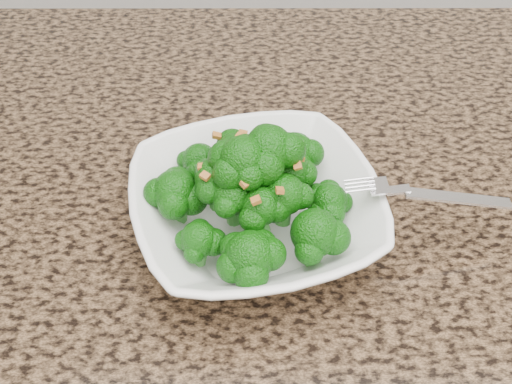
{
  "coord_description": "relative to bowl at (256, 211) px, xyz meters",
  "views": [
    {
      "loc": [
        -0.16,
        0.01,
        1.34
      ],
      "look_at": [
        -0.16,
        0.41,
        0.95
      ],
      "focal_mm": 45.0,
      "sensor_mm": 36.0,
      "label": 1
    }
  ],
  "objects": [
    {
      "name": "granite_counter",
      "position": [
        0.16,
        -0.11,
        -0.04
      ],
      "size": [
        1.64,
        1.04,
        0.03
      ],
      "primitive_type": "cube",
      "color": "brown",
      "rests_on": "cabinet"
    },
    {
      "name": "broccoli_pile",
      "position": [
        0.0,
        0.0,
        0.06
      ],
      "size": [
        0.19,
        0.19,
        0.07
      ],
      "primitive_type": null,
      "color": "#105A0A",
      "rests_on": "bowl"
    },
    {
      "name": "bowl",
      "position": [
        0.0,
        0.0,
        0.0
      ],
      "size": [
        0.27,
        0.27,
        0.05
      ],
      "primitive_type": "imported",
      "rotation": [
        0.0,
        0.0,
        0.26
      ],
      "color": "white",
      "rests_on": "granite_counter"
    },
    {
      "name": "fork",
      "position": [
        0.12,
        -0.01,
        0.03
      ],
      "size": [
        0.16,
        0.04,
        0.01
      ],
      "primitive_type": null,
      "rotation": [
        0.0,
        0.0,
        0.07
      ],
      "color": "silver",
      "rests_on": "bowl"
    },
    {
      "name": "garlic_topping",
      "position": [
        0.0,
        0.0,
        0.1
      ],
      "size": [
        0.11,
        0.11,
        0.01
      ],
      "primitive_type": null,
      "color": "#B5712C",
      "rests_on": "broccoli_pile"
    }
  ]
}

